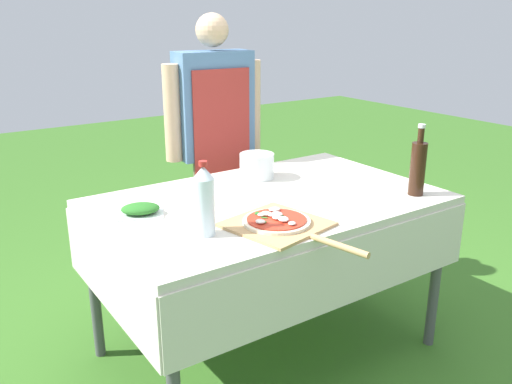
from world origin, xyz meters
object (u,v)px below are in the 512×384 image
prep_table (268,215)px  mixing_tub (257,166)px  pizza_on_peel (279,223)px  herb_container (140,209)px  oil_bottle (418,167)px  water_bottle (204,200)px  person_cook (215,132)px

prep_table → mixing_tub: (0.13, 0.28, 0.14)m
pizza_on_peel → herb_container: size_ratio=2.76×
oil_bottle → mixing_tub: bearing=125.6°
prep_table → oil_bottle: oil_bottle is taller
pizza_on_peel → herb_container: bearing=120.5°
pizza_on_peel → mixing_tub: size_ratio=3.58×
prep_table → water_bottle: 0.52m
pizza_on_peel → oil_bottle: 0.74m
prep_table → water_bottle: size_ratio=5.38×
prep_table → herb_container: size_ratio=6.87×
mixing_tub → pizza_on_peel: bearing=-116.8°
prep_table → oil_bottle: (0.57, -0.33, 0.21)m
person_cook → pizza_on_peel: 1.12m
water_bottle → herb_container: (-0.12, 0.32, -0.11)m
person_cook → water_bottle: size_ratio=5.55×
person_cook → oil_bottle: 1.16m
water_bottle → prep_table: bearing=25.2°
herb_container → oil_bottle: bearing=-22.0°
person_cook → water_bottle: (-0.60, -0.96, -0.01)m
water_bottle → mixing_tub: 0.75m
person_cook → oil_bottle: size_ratio=4.85×
pizza_on_peel → oil_bottle: (0.73, -0.04, 0.11)m
person_cook → herb_container: (-0.72, -0.64, -0.12)m
person_cook → herb_container: 0.97m
prep_table → mixing_tub: bearing=64.9°
water_bottle → herb_container: water_bottle is taller
prep_table → pizza_on_peel: (-0.16, -0.30, 0.10)m
person_cook → water_bottle: person_cook is taller
person_cook → herb_container: person_cook is taller
pizza_on_peel → herb_container: (-0.38, 0.42, 0.01)m
pizza_on_peel → herb_container: 0.57m
person_cook → herb_container: bearing=46.1°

